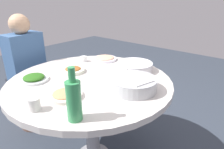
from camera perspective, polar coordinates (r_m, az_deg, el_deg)
The scene contains 12 objects.
round_dining_table at distance 1.53m, azimuth -6.29°, elevation -4.59°, with size 1.23×1.23×0.77m.
rice_bowl at distance 1.31m, azimuth 6.27°, elevation -2.72°, with size 0.31×0.31×0.09m.
soup_bowl at distance 1.65m, azimuth 6.65°, elevation 2.28°, with size 0.32×0.30×0.07m.
dish_stirfry at distance 1.64m, azimuth -11.32°, elevation 1.33°, with size 0.19×0.19×0.04m.
dish_shrimp at distance 1.26m, azimuth -13.45°, elevation -5.71°, with size 0.21×0.21×0.04m.
dish_greens at distance 1.56m, azimuth -21.87°, elevation -1.02°, with size 0.21×0.21×0.05m.
dish_noodles at distance 1.92m, azimuth -2.14°, elevation 4.76°, with size 0.23×0.23×0.04m.
green_bottle at distance 0.99m, azimuth -11.11°, elevation -7.19°, with size 0.08×0.08×0.29m.
tea_cup_near at distance 1.89m, azimuth -8.27°, elevation 4.52°, with size 0.06×0.06×0.05m, color white.
tea_cup_far at distance 1.16m, azimuth -21.82°, elevation -8.07°, with size 0.07×0.07×0.07m, color silver.
stool_for_diner_left at distance 2.35m, azimuth -21.91°, elevation -8.65°, with size 0.32×0.32×0.45m, color brown.
diner_left at distance 2.14m, azimuth -23.98°, elevation 4.00°, with size 0.35×0.36×0.76m.
Camera 1 is at (0.93, 1.00, 1.37)m, focal length 31.25 mm.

